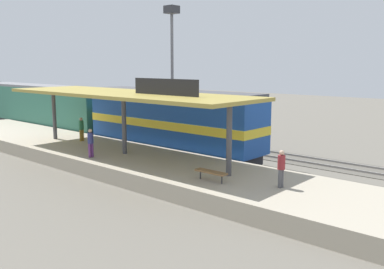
{
  "coord_description": "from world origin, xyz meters",
  "views": [
    {
      "loc": [
        -21.14,
        -20.15,
        6.37
      ],
      "look_at": [
        -1.38,
        -2.73,
        2.0
      ],
      "focal_mm": 39.61,
      "sensor_mm": 36.0,
      "label": 1
    }
  ],
  "objects": [
    {
      "name": "track_near",
      "position": [
        0.0,
        0.0,
        0.03
      ],
      "size": [
        3.2,
        110.0,
        0.16
      ],
      "color": "#565249",
      "rests_on": "ground"
    },
    {
      "name": "person_walking",
      "position": [
        -6.6,
        0.69,
        1.85
      ],
      "size": [
        0.34,
        0.34,
        1.71
      ],
      "color": "#663375",
      "rests_on": "platform"
    },
    {
      "name": "freight_car",
      "position": [
        4.6,
        7.97,
        1.97
      ],
      "size": [
        2.8,
        12.0,
        3.54
      ],
      "color": "#28282D",
      "rests_on": "track_far"
    },
    {
      "name": "station_canopy",
      "position": [
        -4.6,
        -0.09,
        4.53
      ],
      "size": [
        5.2,
        18.0,
        4.7
      ],
      "color": "#47474C",
      "rests_on": "platform"
    },
    {
      "name": "person_boarding",
      "position": [
        -3.85,
        5.71,
        1.85
      ],
      "size": [
        0.34,
        0.34,
        1.71
      ],
      "color": "olive",
      "rests_on": "platform"
    },
    {
      "name": "locomotive",
      "position": [
        0.0,
        0.47,
        2.41
      ],
      "size": [
        2.93,
        14.43,
        4.44
      ],
      "color": "#28282D",
      "rests_on": "track_near"
    },
    {
      "name": "passenger_carriage_front",
      "position": [
        0.0,
        18.47,
        2.31
      ],
      "size": [
        2.9,
        20.0,
        4.24
      ],
      "color": "#28282D",
      "rests_on": "track_near"
    },
    {
      "name": "ground_plane",
      "position": [
        2.0,
        0.0,
        0.0
      ],
      "size": [
        120.0,
        120.0,
        0.0
      ],
      "primitive_type": "plane",
      "color": "#666056"
    },
    {
      "name": "platform_bench",
      "position": [
        -6.0,
        -8.0,
        1.34
      ],
      "size": [
        0.44,
        1.7,
        0.5
      ],
      "color": "#333338",
      "rests_on": "platform"
    },
    {
      "name": "platform",
      "position": [
        -4.6,
        0.0,
        0.45
      ],
      "size": [
        6.0,
        44.0,
        0.9
      ],
      "primitive_type": "cube",
      "color": "#A89E89",
      "rests_on": "ground"
    },
    {
      "name": "light_mast",
      "position": [
        7.8,
        7.86,
        8.4
      ],
      "size": [
        1.1,
        1.1,
        11.7
      ],
      "color": "slate",
      "rests_on": "ground"
    },
    {
      "name": "track_far",
      "position": [
        4.6,
        0.0,
        0.03
      ],
      "size": [
        3.2,
        110.0,
        0.16
      ],
      "color": "#565249",
      "rests_on": "ground"
    },
    {
      "name": "person_waiting",
      "position": [
        -4.7,
        -10.98,
        1.85
      ],
      "size": [
        0.34,
        0.34,
        1.71
      ],
      "color": "#4C4C51",
      "rests_on": "platform"
    }
  ]
}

